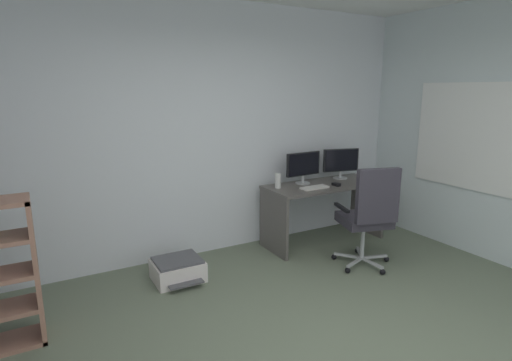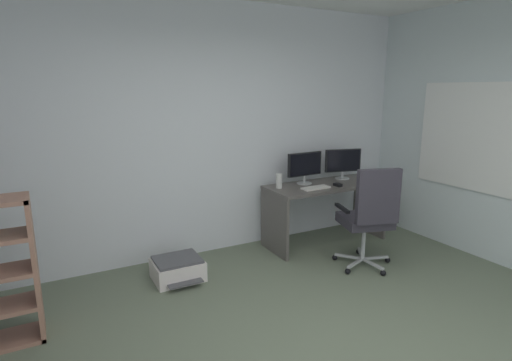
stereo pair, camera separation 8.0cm
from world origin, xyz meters
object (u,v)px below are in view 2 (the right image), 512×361
Objects in this scene: desk at (326,199)px; monitor_main at (305,166)px; computer_mouse at (338,185)px; printer at (178,269)px; desktop_speaker at (279,181)px; keyboard at (316,188)px; office_chair at (370,214)px; monitor_secondary at (343,162)px.

desk is 3.08× the size of monitor_main.
computer_mouse is 2.07m from printer.
computer_mouse is at bearing -74.14° from desk.
desk is 1.97m from printer.
computer_mouse is 0.71m from desktop_speaker.
office_chair is (0.17, -0.71, -0.14)m from keyboard.
monitor_secondary is 4.68× the size of computer_mouse.
monitor_main is at bearing 8.79° from printer.
monitor_secondary is at bearing 37.96° from computer_mouse.
keyboard is 0.43m from desktop_speaker.
desktop_speaker is (-0.39, -0.05, -0.14)m from monitor_main.
keyboard is 0.69× the size of printer.
desktop_speaker is at bearing 9.33° from printer.
office_chair reaches higher than printer.
keyboard is at bearing 103.30° from office_chair.
keyboard is at bearing -0.28° from printer.
office_chair reaches higher than keyboard.
monitor_main is at bearing 127.77° from computer_mouse.
monitor_main is 0.98× the size of printer.
printer is at bearing 177.52° from keyboard.
office_chair is 2.24× the size of printer.
printer is at bearing -171.21° from monitor_main.
keyboard is 0.30m from computer_mouse.
desktop_speaker is (-0.62, 0.09, 0.28)m from desk.
keyboard is 1.78m from printer.
monitor_main is at bearing 6.99° from desktop_speaker.
desktop_speaker reaches higher than computer_mouse.
monitor_main is at bearing 149.46° from desk.
monitor_main is 1.03× the size of monitor_secondary.
monitor_main and monitor_secondary have the same top height.
computer_mouse is (-0.31, -0.29, -0.20)m from monitor_secondary.
office_chair reaches higher than desktop_speaker.
desk is 4.37× the size of keyboard.
desk is 8.73× the size of desktop_speaker.
office_chair is at bearing -78.90° from keyboard.
monitor_main is (-0.23, 0.13, 0.42)m from desk.
printer is (-1.66, 0.01, -0.64)m from keyboard.
office_chair is (-0.09, -0.84, 0.07)m from desk.
monitor_secondary reaches higher than printer.
computer_mouse is (0.05, -0.16, 0.21)m from desk.
desktop_speaker is (-0.66, 0.25, 0.07)m from computer_mouse.
monitor_secondary is (0.36, 0.13, 0.41)m from desk.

